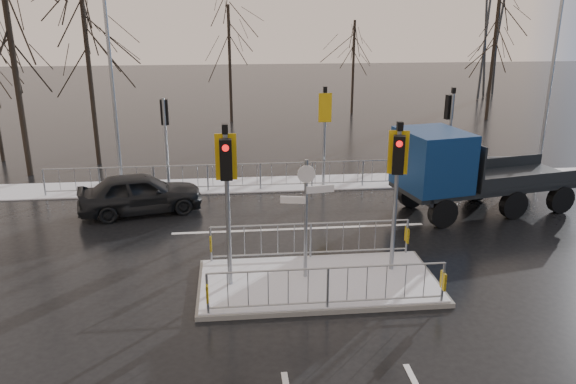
{
  "coord_description": "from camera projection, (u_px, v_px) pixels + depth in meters",
  "views": [
    {
      "loc": [
        -2.07,
        -12.61,
        6.63
      ],
      "look_at": [
        -0.54,
        2.1,
        1.8
      ],
      "focal_mm": 35.0,
      "sensor_mm": 36.0,
      "label": 1
    }
  ],
  "objects": [
    {
      "name": "car_far_lane",
      "position": [
        140.0,
        193.0,
        19.0
      ],
      "size": [
        4.36,
        2.51,
        1.4
      ],
      "primitive_type": "imported",
      "rotation": [
        0.0,
        0.0,
        1.79
      ],
      "color": "black",
      "rests_on": "ground"
    },
    {
      "name": "far_kerb_fixtures",
      "position": [
        294.0,
        163.0,
        21.54
      ],
      "size": [
        18.0,
        0.65,
        3.83
      ],
      "color": "gray",
      "rests_on": "ground"
    },
    {
      "name": "tree_far_c",
      "position": [
        495.0,
        35.0,
        33.81
      ],
      "size": [
        4.0,
        4.0,
        7.55
      ],
      "color": "black",
      "rests_on": "ground"
    },
    {
      "name": "lane_markings",
      "position": [
        320.0,
        291.0,
        13.86
      ],
      "size": [
        8.0,
        11.38,
        0.01
      ],
      "color": "silver",
      "rests_on": "ground"
    },
    {
      "name": "tree_near_a",
      "position": [
        8.0,
        23.0,
        21.65
      ],
      "size": [
        4.75,
        4.75,
        8.97
      ],
      "color": "black",
      "rests_on": "ground"
    },
    {
      "name": "tree_near_b",
      "position": [
        87.0,
        46.0,
        23.62
      ],
      "size": [
        4.0,
        4.0,
        7.55
      ],
      "color": "black",
      "rests_on": "ground"
    },
    {
      "name": "street_lamp_left",
      "position": [
        113.0,
        69.0,
        21.14
      ],
      "size": [
        1.25,
        0.18,
        8.2
      ],
      "color": "gray",
      "rests_on": "ground"
    },
    {
      "name": "tree_far_b",
      "position": [
        354.0,
        49.0,
        36.16
      ],
      "size": [
        3.25,
        3.25,
        6.14
      ],
      "color": "black",
      "rests_on": "ground"
    },
    {
      "name": "ground",
      "position": [
        318.0,
        285.0,
        14.18
      ],
      "size": [
        120.0,
        120.0,
        0.0
      ],
      "primitive_type": "plane",
      "color": "black",
      "rests_on": "ground"
    },
    {
      "name": "flatbed_truck",
      "position": [
        455.0,
        170.0,
        18.63
      ],
      "size": [
        6.62,
        3.49,
        2.92
      ],
      "color": "black",
      "rests_on": "ground"
    },
    {
      "name": "tree_far_a",
      "position": [
        229.0,
        41.0,
        33.29
      ],
      "size": [
        3.75,
        3.75,
        7.08
      ],
      "color": "black",
      "rests_on": "ground"
    },
    {
      "name": "traffic_island",
      "position": [
        318.0,
        270.0,
        14.07
      ],
      "size": [
        6.0,
        3.04,
        4.15
      ],
      "color": "slate",
      "rests_on": "ground"
    },
    {
      "name": "street_lamp_right",
      "position": [
        554.0,
        69.0,
        21.89
      ],
      "size": [
        1.25,
        0.18,
        8.0
      ],
      "color": "gray",
      "rests_on": "ground"
    },
    {
      "name": "snow_verge",
      "position": [
        285.0,
        184.0,
        22.3
      ],
      "size": [
        30.0,
        2.0,
        0.04
      ],
      "primitive_type": "cube",
      "color": "white",
      "rests_on": "ground"
    }
  ]
}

